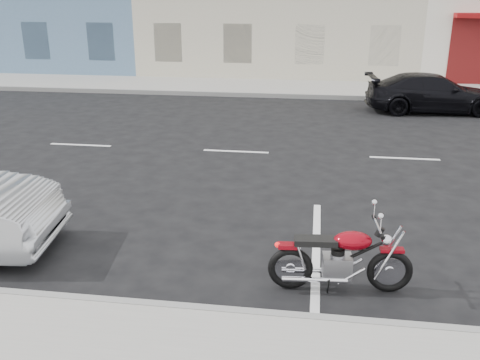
% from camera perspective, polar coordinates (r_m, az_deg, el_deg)
% --- Properties ---
extents(ground, '(120.00, 120.00, 0.00)m').
position_cam_1_polar(ground, '(12.92, 8.37, 2.66)').
color(ground, black).
rests_on(ground, ground).
extents(sidewalk_far, '(80.00, 3.40, 0.15)m').
position_cam_1_polar(sidewalk_far, '(21.94, -4.83, 9.99)').
color(sidewalk_far, gray).
rests_on(sidewalk_far, ground).
extents(curb_far, '(80.00, 0.12, 0.16)m').
position_cam_1_polar(curb_far, '(20.31, -5.90, 9.20)').
color(curb_far, gray).
rests_on(curb_far, ground).
extents(motorcycle, '(1.87, 0.62, 0.94)m').
position_cam_1_polar(motorcycle, '(7.21, 15.96, -8.43)').
color(motorcycle, black).
rests_on(motorcycle, ground).
extents(car_far, '(4.31, 2.00, 1.22)m').
position_cam_1_polar(car_far, '(18.37, 19.86, 8.72)').
color(car_far, black).
rests_on(car_far, ground).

